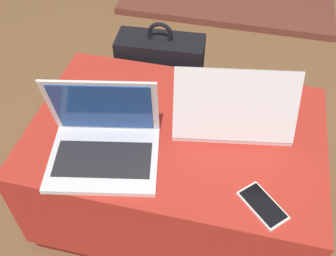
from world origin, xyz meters
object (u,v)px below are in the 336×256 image
object	(u,v)px
laptop_near	(104,141)
laptop_far	(232,113)
backpack	(161,85)
cell_phone	(263,205)

from	to	relation	value
laptop_near	laptop_far	distance (m)	0.42
laptop_far	backpack	bearing A→B (deg)	-57.53
laptop_near	backpack	world-z (taller)	laptop_near
laptop_far	backpack	xyz separation A→B (m)	(-0.33, 0.37, -0.25)
cell_phone	backpack	world-z (taller)	backpack
laptop_near	backpack	size ratio (longest dim) A/B	0.67
cell_phone	backpack	distance (m)	0.84
laptop_far	cell_phone	bearing A→B (deg)	103.37
laptop_near	cell_phone	world-z (taller)	laptop_near
laptop_near	cell_phone	xyz separation A→B (m)	(0.49, -0.08, -0.05)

